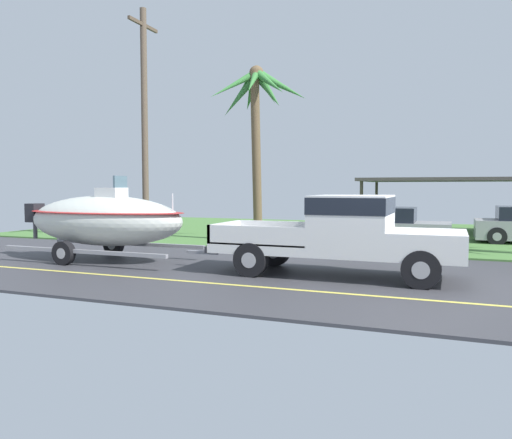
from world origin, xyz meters
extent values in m
cube|color=#38383D|center=(0.00, 0.00, -0.03)|extent=(36.00, 8.00, 0.06)
cube|color=#477538|center=(0.00, 11.00, 0.00)|extent=(36.00, 14.00, 0.11)
cube|color=#DBCC4C|center=(0.00, -1.80, 0.00)|extent=(34.20, 0.12, 0.01)
cube|color=silver|center=(-1.69, 0.11, 0.63)|extent=(5.75, 1.91, 0.22)
cube|color=silver|center=(0.38, 0.11, 0.93)|extent=(1.61, 1.91, 0.38)
cube|color=silver|center=(-1.29, 0.11, 1.32)|extent=(1.73, 1.91, 1.16)
cube|color=black|center=(-1.29, 0.11, 1.67)|extent=(1.75, 1.93, 0.38)
cube|color=#9D9D9D|center=(-3.36, 0.11, 0.76)|extent=(2.42, 1.91, 0.04)
cube|color=silver|center=(-3.36, 1.03, 0.96)|extent=(2.42, 0.08, 0.45)
cube|color=silver|center=(-3.36, -0.80, 0.96)|extent=(2.42, 0.08, 0.45)
cube|color=silver|center=(-4.53, 0.11, 0.96)|extent=(0.08, 1.91, 0.45)
cube|color=#333338|center=(-4.63, 0.11, 0.57)|extent=(0.12, 1.72, 0.16)
sphere|color=#B2B2B7|center=(-4.75, 0.11, 0.62)|extent=(0.10, 0.10, 0.10)
cylinder|color=black|center=(0.30, 0.96, 0.40)|extent=(0.80, 0.28, 0.80)
cylinder|color=#9E9EA3|center=(0.30, 0.96, 0.40)|extent=(0.36, 0.29, 0.36)
cylinder|color=black|center=(0.30, -0.73, 0.40)|extent=(0.80, 0.28, 0.80)
cylinder|color=#9E9EA3|center=(0.30, -0.73, 0.40)|extent=(0.36, 0.29, 0.36)
cylinder|color=black|center=(-3.48, 0.96, 0.40)|extent=(0.80, 0.28, 0.80)
cylinder|color=#9E9EA3|center=(-3.48, 0.96, 0.40)|extent=(0.36, 0.29, 0.36)
cylinder|color=black|center=(-3.48, -0.73, 0.40)|extent=(0.80, 0.28, 0.80)
cylinder|color=#9E9EA3|center=(-3.48, -0.73, 0.40)|extent=(0.36, 0.29, 0.36)
cube|color=gray|center=(-5.20, 0.11, 0.38)|extent=(0.90, 0.10, 0.08)
cube|color=gray|center=(-8.29, 1.11, 0.38)|extent=(5.28, 0.12, 0.10)
cube|color=gray|center=(-8.29, -0.89, 0.38)|extent=(5.28, 0.12, 0.10)
cylinder|color=black|center=(-8.82, 1.17, 0.32)|extent=(0.64, 0.22, 0.64)
cylinder|color=#9E9EA3|center=(-8.82, 1.17, 0.32)|extent=(0.29, 0.23, 0.29)
cylinder|color=black|center=(-8.82, -0.95, 0.32)|extent=(0.64, 0.22, 0.64)
cylinder|color=#9E9EA3|center=(-8.82, -0.95, 0.32)|extent=(0.29, 0.23, 0.29)
ellipsoid|color=silver|center=(-8.29, 0.11, 1.14)|extent=(4.92, 1.97, 1.42)
ellipsoid|color=#B22626|center=(-8.29, 0.11, 1.39)|extent=(5.02, 2.01, 0.12)
cube|color=silver|center=(-8.04, 0.11, 1.75)|extent=(0.70, 0.60, 0.65)
cube|color=slate|center=(-7.74, 0.11, 2.22)|extent=(0.06, 0.56, 0.36)
cube|color=black|center=(-10.87, 0.11, 1.32)|extent=(0.36, 0.44, 0.56)
cylinder|color=#4C4C51|center=(-10.87, 0.11, 0.93)|extent=(0.12, 0.12, 0.78)
cylinder|color=silver|center=(-6.07, 0.11, 1.67)|extent=(0.04, 0.04, 0.50)
cylinder|color=black|center=(2.39, 9.80, 0.33)|extent=(0.66, 0.22, 0.66)
cylinder|color=#9E9EA3|center=(2.39, 9.80, 0.33)|extent=(0.30, 0.23, 0.30)
cylinder|color=black|center=(2.39, 8.17, 0.33)|extent=(0.66, 0.22, 0.66)
cylinder|color=#9E9EA3|center=(2.39, 8.17, 0.33)|extent=(0.30, 0.23, 0.30)
cube|color=#99999E|center=(-1.29, 6.51, 0.53)|extent=(4.34, 1.78, 0.70)
cube|color=black|center=(-1.50, 6.51, 1.13)|extent=(2.43, 1.64, 0.50)
cylinder|color=black|center=(0.19, 7.32, 0.33)|extent=(0.66, 0.22, 0.66)
cylinder|color=#9E9EA3|center=(0.19, 7.32, 0.33)|extent=(0.30, 0.23, 0.30)
cylinder|color=black|center=(0.19, 5.71, 0.33)|extent=(0.66, 0.22, 0.66)
cylinder|color=#9E9EA3|center=(0.19, 5.71, 0.33)|extent=(0.30, 0.23, 0.30)
cylinder|color=black|center=(-2.76, 7.32, 0.33)|extent=(0.66, 0.22, 0.66)
cylinder|color=#9E9EA3|center=(-2.76, 7.32, 0.33)|extent=(0.30, 0.23, 0.30)
cylinder|color=black|center=(-2.76, 5.71, 0.33)|extent=(0.66, 0.22, 0.66)
cylinder|color=#9E9EA3|center=(-2.76, 5.71, 0.33)|extent=(0.30, 0.23, 0.30)
cylinder|color=#4C4238|center=(-2.73, 14.53, 1.17)|extent=(0.14, 0.14, 2.34)
cylinder|color=#4C4238|center=(-2.73, 9.96, 1.17)|extent=(0.14, 0.14, 2.34)
cube|color=#4C4742|center=(0.90, 12.24, 2.41)|extent=(7.75, 5.06, 0.14)
cylinder|color=brown|center=(-5.91, 5.83, 3.13)|extent=(0.33, 0.72, 6.28)
cone|color=#387A38|center=(-5.47, 5.82, 5.64)|extent=(1.25, 0.45, 1.50)
cone|color=#387A38|center=(-5.11, 6.30, 5.83)|extent=(1.94, 1.34, 1.23)
cone|color=#387A38|center=(-5.79, 6.53, 5.82)|extent=(0.56, 1.61, 1.15)
cone|color=#387A38|center=(-6.29, 6.28, 5.68)|extent=(1.28, 1.41, 1.48)
cone|color=#387A38|center=(-6.69, 6.11, 5.56)|extent=(1.87, 0.94, 1.67)
cone|color=#387A38|center=(-6.32, 5.61, 5.61)|extent=(1.34, 1.01, 1.57)
cone|color=#387A38|center=(-6.49, 5.09, 5.74)|extent=(1.47, 1.77, 1.31)
cone|color=#387A38|center=(-5.73, 4.99, 5.77)|extent=(0.68, 1.88, 1.25)
cone|color=#387A38|center=(-5.23, 5.32, 5.78)|extent=(1.72, 1.41, 1.28)
sphere|color=brown|center=(-5.91, 5.83, 6.27)|extent=(0.52, 0.52, 0.52)
cylinder|color=brown|center=(-9.96, 4.64, 4.35)|extent=(0.24, 0.24, 8.71)
cube|color=brown|center=(-9.96, 4.64, 8.11)|extent=(0.10, 1.80, 0.12)
camera|label=1|loc=(0.85, -11.41, 2.09)|focal=34.94mm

